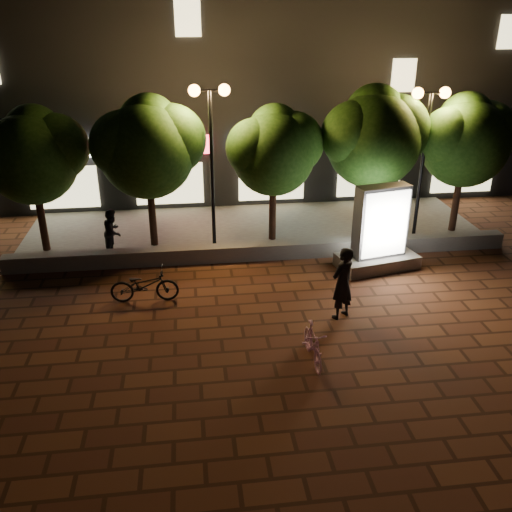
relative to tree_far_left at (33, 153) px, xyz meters
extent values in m
plane|color=#512C19|center=(6.95, -5.46, -3.29)|extent=(80.00, 80.00, 0.00)
cube|color=slate|center=(6.95, -1.46, -3.04)|extent=(16.00, 0.45, 0.50)
cube|color=slate|center=(6.95, 1.04, -3.25)|extent=(16.00, 5.00, 0.08)
cube|color=black|center=(6.95, 7.54, 1.71)|extent=(28.00, 8.00, 10.00)
cube|color=white|center=(-0.05, 3.48, -0.69)|extent=(3.20, 0.12, 0.70)
cube|color=beige|center=(-0.05, 3.48, -2.19)|extent=(2.60, 0.10, 1.60)
cube|color=red|center=(3.95, 3.48, -0.69)|extent=(3.20, 0.12, 0.70)
cube|color=beige|center=(3.95, 3.48, -2.19)|extent=(2.60, 0.10, 1.60)
cube|color=#5FD5FF|center=(7.95, 3.48, -0.69)|extent=(3.20, 0.12, 0.70)
cube|color=beige|center=(7.95, 3.48, -2.19)|extent=(2.60, 0.10, 1.60)
cube|color=orange|center=(11.95, 3.48, -0.69)|extent=(3.20, 0.12, 0.70)
cube|color=beige|center=(11.95, 3.48, -2.19)|extent=(2.60, 0.10, 1.60)
cube|color=beige|center=(15.95, 3.48, -0.69)|extent=(3.20, 0.12, 0.70)
cube|color=beige|center=(15.95, 3.48, -2.19)|extent=(2.60, 0.10, 1.60)
cube|color=beige|center=(4.95, 3.48, 3.71)|extent=(0.90, 0.10, 1.20)
cube|color=beige|center=(12.95, 3.48, 1.71)|extent=(0.90, 0.10, 1.20)
cube|color=beige|center=(16.95, 3.48, 3.21)|extent=(0.90, 0.10, 1.20)
cylinder|color=black|center=(-0.05, -0.06, -2.09)|extent=(0.24, 0.24, 2.25)
sphere|color=#2B5418|center=(-0.05, -0.06, -0.19)|extent=(2.80, 2.80, 2.80)
sphere|color=#2B5418|center=(0.65, 0.14, 0.11)|extent=(2.10, 2.10, 2.10)
sphere|color=#2B5418|center=(-0.68, -0.21, 0.06)|extent=(1.96, 1.96, 1.96)
sphere|color=#2B5418|center=(0.05, 0.29, 0.51)|extent=(1.82, 1.82, 1.82)
cylinder|color=black|center=(3.45, -0.06, -2.04)|extent=(0.24, 0.24, 2.34)
sphere|color=#2B5418|center=(3.45, -0.06, -0.05)|extent=(3.00, 3.00, 3.00)
sphere|color=#2B5418|center=(4.20, 0.14, 0.25)|extent=(2.25, 2.25, 2.25)
sphere|color=#2B5418|center=(2.77, -0.21, 0.20)|extent=(2.10, 2.10, 2.10)
sphere|color=#2B5418|center=(3.55, 0.29, 0.70)|extent=(1.95, 1.95, 1.95)
cylinder|color=black|center=(7.45, -0.06, -2.11)|extent=(0.24, 0.24, 2.21)
sphere|color=#2B5418|center=(7.45, -0.06, -0.26)|extent=(2.70, 2.70, 2.70)
sphere|color=#2B5418|center=(8.12, 0.14, 0.04)|extent=(2.03, 2.03, 2.02)
sphere|color=#2B5418|center=(6.84, -0.21, -0.01)|extent=(1.89, 1.89, 1.89)
sphere|color=#2B5418|center=(7.55, 0.29, 0.41)|extent=(1.76, 1.76, 1.76)
cylinder|color=black|center=(10.75, -0.06, -2.00)|extent=(0.24, 0.24, 2.43)
sphere|color=#2B5418|center=(10.75, -0.06, 0.07)|extent=(3.10, 3.10, 3.10)
sphere|color=#2B5418|center=(11.52, 0.14, 0.37)|extent=(2.33, 2.33, 2.33)
sphere|color=#2B5418|center=(10.05, -0.21, 0.32)|extent=(2.17, 2.17, 2.17)
sphere|color=#2B5418|center=(10.85, 0.29, 0.85)|extent=(2.01, 2.02, 2.02)
cylinder|color=black|center=(13.95, -0.06, -2.06)|extent=(0.24, 0.24, 2.29)
sphere|color=#2B5418|center=(13.95, -0.06, -0.12)|extent=(2.90, 2.90, 2.90)
sphere|color=#2B5418|center=(14.67, 0.14, 0.18)|extent=(2.18, 2.17, 2.17)
sphere|color=#2B5418|center=(13.30, -0.21, 0.13)|extent=(2.03, 2.03, 2.03)
sphere|color=#2B5418|center=(14.05, 0.29, 0.61)|extent=(1.89, 1.88, 1.88)
cylinder|color=black|center=(5.45, -0.26, -0.71)|extent=(0.12, 0.12, 5.00)
cylinder|color=black|center=(5.45, -0.26, 1.79)|extent=(0.90, 0.08, 0.08)
sphere|color=orange|center=(5.00, -0.26, 1.79)|extent=(0.36, 0.36, 0.36)
sphere|color=orange|center=(5.90, -0.26, 1.79)|extent=(0.36, 0.36, 0.36)
cylinder|color=black|center=(12.45, -0.26, -0.81)|extent=(0.12, 0.12, 4.80)
cylinder|color=black|center=(12.45, -0.26, 1.59)|extent=(0.90, 0.08, 0.08)
sphere|color=orange|center=(12.00, -0.26, 1.59)|extent=(0.36, 0.36, 0.36)
sphere|color=orange|center=(12.90, -0.26, 1.59)|extent=(0.36, 0.36, 0.36)
cube|color=slate|center=(10.34, -2.54, -3.09)|extent=(2.61, 1.68, 0.40)
cube|color=#4C4C51|center=(10.34, -2.54, -1.78)|extent=(1.69, 0.87, 2.21)
cube|color=white|center=(10.40, -2.82, -1.78)|extent=(1.43, 0.34, 2.01)
cube|color=white|center=(10.28, -2.25, -1.78)|extent=(1.43, 0.34, 2.01)
imported|color=#EB9FD0|center=(7.28, -7.17, -2.84)|extent=(0.46, 1.52, 0.90)
imported|color=black|center=(8.43, -5.33, -2.32)|extent=(0.85, 0.78, 1.95)
imported|color=black|center=(3.36, -3.84, -2.81)|extent=(1.86, 0.70, 0.97)
imported|color=black|center=(2.22, -0.67, -2.46)|extent=(0.74, 0.86, 1.51)
camera|label=1|loc=(4.70, -17.35, 4.07)|focal=38.62mm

